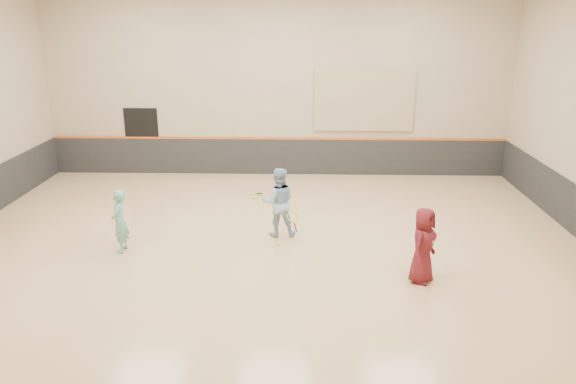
{
  "coord_description": "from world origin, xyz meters",
  "views": [
    {
      "loc": [
        0.86,
        -12.16,
        5.18
      ],
      "look_at": [
        0.51,
        0.4,
        1.15
      ],
      "focal_mm": 35.0,
      "sensor_mm": 36.0,
      "label": 1
    }
  ],
  "objects_px": {
    "girl": "(120,221)",
    "spare_racket": "(253,191)",
    "instructor": "(278,202)",
    "young_man": "(423,245)"
  },
  "relations": [
    {
      "from": "instructor",
      "to": "young_man",
      "type": "height_order",
      "value": "instructor"
    },
    {
      "from": "instructor",
      "to": "spare_racket",
      "type": "height_order",
      "value": "instructor"
    },
    {
      "from": "girl",
      "to": "instructor",
      "type": "height_order",
      "value": "instructor"
    },
    {
      "from": "instructor",
      "to": "spare_racket",
      "type": "distance_m",
      "value": 3.46
    },
    {
      "from": "girl",
      "to": "spare_racket",
      "type": "bearing_deg",
      "value": 148.19
    },
    {
      "from": "instructor",
      "to": "girl",
      "type": "bearing_deg",
      "value": 10.89
    },
    {
      "from": "young_man",
      "to": "instructor",
      "type": "bearing_deg",
      "value": 84.39
    },
    {
      "from": "girl",
      "to": "young_man",
      "type": "bearing_deg",
      "value": 77.85
    },
    {
      "from": "young_man",
      "to": "spare_racket",
      "type": "xyz_separation_m",
      "value": [
        -3.89,
        5.63,
        -0.7
      ]
    },
    {
      "from": "girl",
      "to": "young_man",
      "type": "relative_size",
      "value": 0.93
    }
  ]
}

